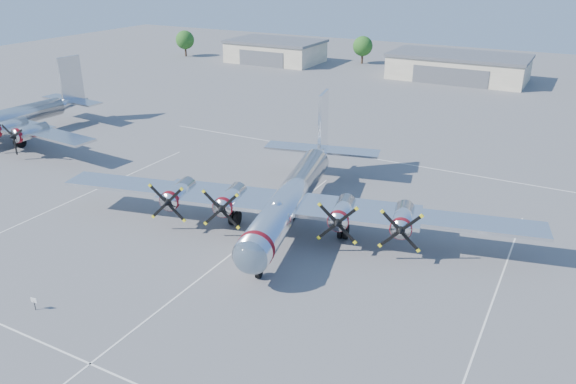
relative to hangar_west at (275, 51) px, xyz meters
The scene contains 9 objects.
ground 93.54m from the hangar_west, 61.23° to the right, with size 260.00×260.00×0.00m, color #555558.
parking_lines 95.08m from the hangar_west, 61.74° to the right, with size 60.00×50.08×0.01m.
hangar_west is the anchor object (origin of this frame).
hangar_center 45.00m from the hangar_west, ahead, with size 28.60×14.60×5.40m.
tree_far_west 25.36m from the hangar_west, behind, with size 4.80×4.80×6.64m.
tree_west 21.61m from the hangar_west, 21.89° to the left, with size 4.80×4.80×6.64m.
main_bomber_b29 91.79m from the hangar_west, 59.31° to the right, with size 46.29×31.66×10.24m, color white, non-canonical shape.
bomber_west 73.94m from the hangar_west, 91.84° to the right, with size 38.92×27.56×10.28m, color silver, non-canonical shape.
info_placard 107.96m from the hangar_west, 70.11° to the right, with size 0.55×0.12×1.04m.
Camera 1 is at (25.50, -41.77, 24.79)m, focal length 35.00 mm.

